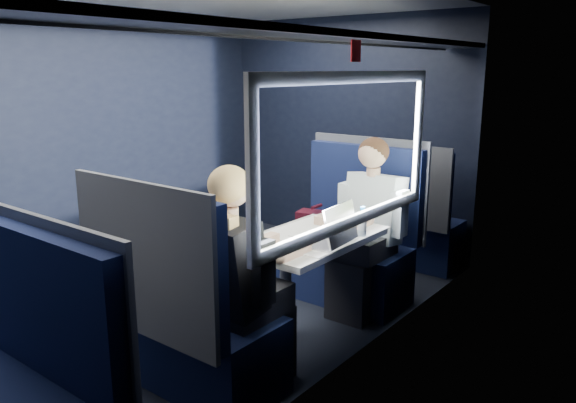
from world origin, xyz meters
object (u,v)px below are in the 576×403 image
Objects in this scene: seat_bay_near at (349,245)px; man at (368,219)px; woman at (237,270)px; seat_row_front at (403,222)px; table at (304,247)px; seat_bay_far at (185,322)px; seat_row_back at (25,397)px; bottle_small at (362,223)px; laptop at (332,234)px; cup at (358,222)px.

man is (0.26, -0.17, 0.30)m from seat_bay_near.
woman is (0.26, -1.58, 0.31)m from seat_bay_near.
seat_row_front is 2.54m from woman.
woman is at bearing -84.55° from table.
seat_bay_near is at bearing 90.30° from seat_bay_far.
bottle_small is at bearing 76.62° from seat_row_back.
seat_row_back is 3.14× the size of laptop.
laptop is (0.17, 0.66, 0.08)m from woman.
man reaches higher than seat_bay_near.
table is 0.86× the size of seat_row_front.
seat_bay_far is at bearing -90.00° from seat_row_front.
laptop is at bearing -77.06° from seat_row_front.
table is at bearing -118.13° from cup.
laptop is at bearing -101.89° from bottle_small.
seat_bay_near is 1.63m from woman.
seat_bay_near is 2.67m from seat_row_back.
seat_bay_far reaches higher than bottle_small.
laptop is (0.42, 0.83, 0.40)m from seat_bay_far.
seat_row_back is 1.84m from laptop.
cup is at bearing 80.17° from seat_row_back.
bottle_small is (0.06, 0.27, 0.02)m from laptop.
seat_bay_far is (-0.18, -0.87, -0.25)m from table.
laptop is at bearing 62.93° from seat_bay_far.
man is (0.07, 0.70, 0.06)m from table.
seat_bay_near is at bearing 90.19° from seat_row_back.
seat_row_front is at bearing 89.44° from seat_bay_near.
seat_row_front and seat_row_back have the same top height.
cup is at bearing 97.17° from laptop.
laptop is 1.86× the size of bottle_small.
seat_bay_near is 0.74m from cup.
bottle_small is 2.09× the size of cup.
cup is at bearing 83.41° from woman.
cup is (0.37, -1.44, 0.38)m from seat_row_front.
man is (0.25, -1.10, 0.31)m from seat_row_front.
laptop is (0.42, -1.84, 0.40)m from seat_row_front.
seat_bay_far is 1.09× the size of seat_row_front.
bottle_small is 0.18m from cup.
table is 0.92m from seat_bay_near.
seat_bay_near is 6.36× the size of bottle_small.
laptop reaches higher than table.
seat_row_back is (0.00, -3.59, 0.00)m from seat_row_front.
seat_bay_near is 1.09m from laptop.
seat_bay_far reaches higher than seat_row_back.
woman reaches higher than seat_row_back.
man reaches higher than seat_bay_far.
seat_bay_far is 2.67m from seat_row_front.
seat_bay_far is at bearing -146.18° from woman.
seat_bay_near is 3.41× the size of laptop.
seat_row_back is (-0.18, -1.80, -0.25)m from table.
man is at bearing 84.28° from seat_row_back.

